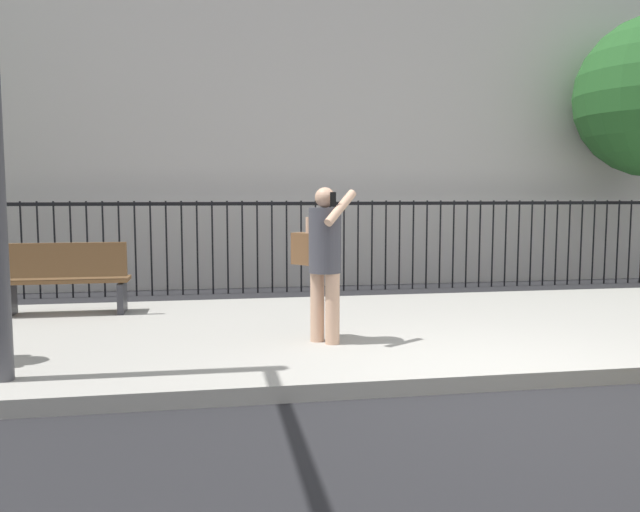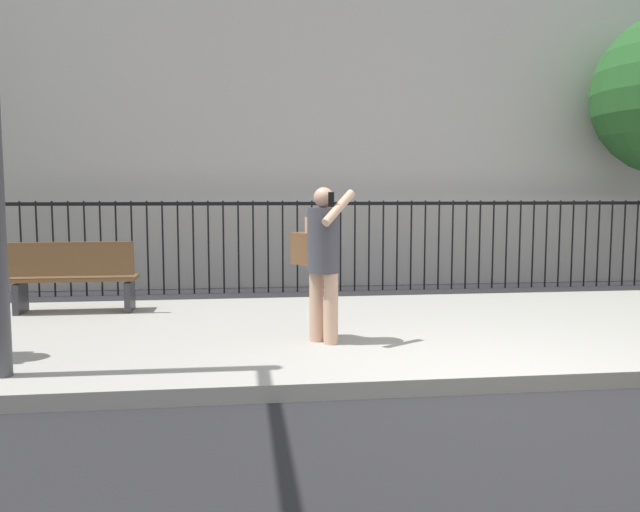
# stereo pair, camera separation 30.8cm
# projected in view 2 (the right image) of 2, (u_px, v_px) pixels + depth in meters

# --- Properties ---
(ground_plane) EXTENTS (60.00, 60.00, 0.00)m
(ground_plane) POSITION_uv_depth(u_px,v_px,m) (492.00, 394.00, 5.42)
(ground_plane) COLOR black
(sidewalk) EXTENTS (28.00, 4.40, 0.15)m
(sidewalk) POSITION_uv_depth(u_px,v_px,m) (420.00, 331.00, 7.59)
(sidewalk) COLOR #9E9B93
(sidewalk) RESTS_ON ground
(iron_fence) EXTENTS (12.03, 0.04, 1.60)m
(iron_fence) POSITION_uv_depth(u_px,v_px,m) (362.00, 233.00, 11.15)
(iron_fence) COLOR black
(iron_fence) RESTS_ON ground
(pedestrian_on_phone) EXTENTS (0.67, 0.69, 1.63)m
(pedestrian_on_phone) POSITION_uv_depth(u_px,v_px,m) (322.00, 253.00, 6.60)
(pedestrian_on_phone) COLOR tan
(pedestrian_on_phone) RESTS_ON sidewalk
(street_bench) EXTENTS (1.60, 0.45, 0.95)m
(street_bench) POSITION_uv_depth(u_px,v_px,m) (73.00, 275.00, 8.28)
(street_bench) COLOR brown
(street_bench) RESTS_ON sidewalk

